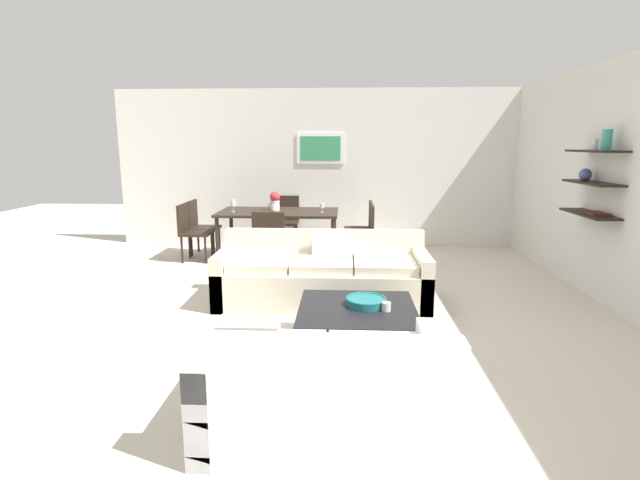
% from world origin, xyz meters
% --- Properties ---
extents(ground_plane, '(18.00, 18.00, 0.00)m').
position_xyz_m(ground_plane, '(0.00, 0.00, 0.00)').
color(ground_plane, beige).
extents(back_wall_unit, '(8.40, 0.09, 2.70)m').
position_xyz_m(back_wall_unit, '(0.29, 3.53, 1.35)').
color(back_wall_unit, silver).
rests_on(back_wall_unit, ground).
extents(right_wall_shelf_unit, '(0.34, 8.20, 2.70)m').
position_xyz_m(right_wall_shelf_unit, '(3.03, 0.60, 1.35)').
color(right_wall_shelf_unit, silver).
rests_on(right_wall_shelf_unit, ground).
extents(sofa_beige, '(2.35, 0.90, 0.78)m').
position_xyz_m(sofa_beige, '(-0.15, 0.34, 0.29)').
color(sofa_beige, beige).
rests_on(sofa_beige, ground).
extents(loveseat_white, '(1.50, 0.90, 0.78)m').
position_xyz_m(loveseat_white, '(-0.02, -2.22, 0.29)').
color(loveseat_white, white).
rests_on(loveseat_white, ground).
extents(coffee_table, '(1.02, 1.00, 0.38)m').
position_xyz_m(coffee_table, '(0.21, -0.93, 0.19)').
color(coffee_table, black).
rests_on(coffee_table, ground).
extents(decorative_bowl, '(0.36, 0.36, 0.07)m').
position_xyz_m(decorative_bowl, '(0.29, -0.86, 0.42)').
color(decorative_bowl, '#19666B').
rests_on(decorative_bowl, coffee_table).
extents(candle_jar, '(0.08, 0.08, 0.08)m').
position_xyz_m(candle_jar, '(0.46, -1.00, 0.42)').
color(candle_jar, silver).
rests_on(candle_jar, coffee_table).
extents(dining_table, '(1.84, 1.02, 0.75)m').
position_xyz_m(dining_table, '(-0.94, 2.44, 0.69)').
color(dining_table, black).
rests_on(dining_table, ground).
extents(dining_chair_right_near, '(0.44, 0.44, 0.88)m').
position_xyz_m(dining_chair_right_near, '(0.39, 2.21, 0.50)').
color(dining_chair_right_near, black).
rests_on(dining_chair_right_near, ground).
extents(dining_chair_head, '(0.44, 0.44, 0.88)m').
position_xyz_m(dining_chair_head, '(-0.94, 3.36, 0.50)').
color(dining_chair_head, black).
rests_on(dining_chair_head, ground).
extents(dining_chair_left_far, '(0.44, 0.44, 0.88)m').
position_xyz_m(dining_chair_left_far, '(-2.26, 2.67, 0.50)').
color(dining_chair_left_far, black).
rests_on(dining_chair_left_far, ground).
extents(dining_chair_foot, '(0.44, 0.44, 0.88)m').
position_xyz_m(dining_chair_foot, '(-0.94, 1.53, 0.50)').
color(dining_chair_foot, black).
rests_on(dining_chair_foot, ground).
extents(dining_chair_right_far, '(0.44, 0.44, 0.88)m').
position_xyz_m(dining_chair_right_far, '(0.39, 2.67, 0.50)').
color(dining_chair_right_far, black).
rests_on(dining_chair_right_far, ground).
extents(dining_chair_left_near, '(0.44, 0.44, 0.88)m').
position_xyz_m(dining_chair_left_near, '(-2.26, 2.21, 0.50)').
color(dining_chair_left_near, black).
rests_on(dining_chair_left_near, ground).
extents(wine_glass_right_near, '(0.06, 0.06, 0.14)m').
position_xyz_m(wine_glass_right_near, '(-0.25, 2.32, 0.85)').
color(wine_glass_right_near, silver).
rests_on(wine_glass_right_near, dining_table).
extents(wine_glass_left_near, '(0.07, 0.07, 0.19)m').
position_xyz_m(wine_glass_left_near, '(-1.62, 2.32, 0.88)').
color(wine_glass_left_near, silver).
rests_on(wine_glass_left_near, dining_table).
extents(wine_glass_foot, '(0.08, 0.08, 0.16)m').
position_xyz_m(wine_glass_foot, '(-0.94, 1.99, 0.87)').
color(wine_glass_foot, silver).
rests_on(wine_glass_foot, dining_table).
extents(centerpiece_vase, '(0.16, 0.16, 0.30)m').
position_xyz_m(centerpiece_vase, '(-0.99, 2.48, 0.91)').
color(centerpiece_vase, silver).
rests_on(centerpiece_vase, dining_table).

